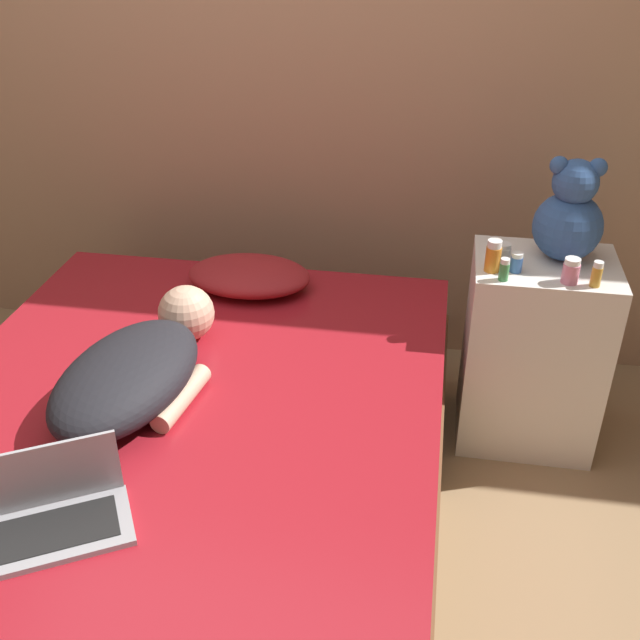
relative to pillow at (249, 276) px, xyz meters
The scene contains 14 objects.
ground_plane 0.88m from the pillow, 91.90° to the right, with size 12.00×12.00×0.00m, color #937551.
wall_back 0.91m from the pillow, 92.78° to the left, with size 8.00×0.06×2.60m.
bed 0.77m from the pillow, 91.90° to the right, with size 1.52×1.83×0.48m.
nightstand 1.05m from the pillow, ahead, with size 0.47×0.37×0.70m.
pillow is the anchor object (origin of this frame).
person_lying 0.70m from the pillow, 103.04° to the right, with size 0.42×0.78×0.18m.
laptop 1.23m from the pillow, 97.46° to the right, with size 0.39×0.34×0.21m.
teddy_bear 1.13m from the pillow, ahead, with size 0.22×0.22×0.34m.
bottle_pink 1.12m from the pillow, 10.47° to the right, with size 0.05×0.05×0.08m.
bottle_green 0.93m from the pillow, 13.89° to the right, with size 0.03×0.03×0.07m.
bottle_white 0.91m from the pillow, ahead, with size 0.05×0.05×0.06m.
bottle_amber 1.20m from the pillow, 10.37° to the right, with size 0.03×0.03×0.08m.
bottle_orange 0.89m from the pillow, 10.60° to the right, with size 0.05×0.05×0.11m.
bottle_blue 0.96m from the pillow, ahead, with size 0.04×0.04×0.07m.
Camera 1 is at (0.69, -1.65, 1.79)m, focal length 42.00 mm.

